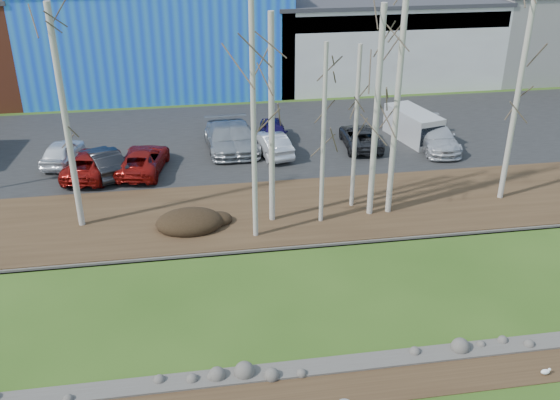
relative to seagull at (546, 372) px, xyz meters
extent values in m
cube|color=#382616|center=(-6.68, 0.52, -0.13)|extent=(80.00, 1.80, 0.03)
cube|color=#382616|center=(-6.68, 12.92, -0.07)|extent=(80.00, 7.00, 0.15)
cube|color=black|center=(-6.68, 23.42, -0.08)|extent=(80.00, 14.00, 0.14)
cube|color=#297FD2|center=(-12.68, 37.42, 3.85)|extent=(20.00, 12.00, 8.00)
cube|color=#B9B9B5|center=(5.32, 37.42, 3.10)|extent=(18.00, 12.00, 6.50)
cube|color=navy|center=(5.32, 31.52, 5.45)|extent=(17.64, 0.20, 1.20)
cube|color=gray|center=(21.32, 37.42, 3.35)|extent=(14.00, 12.00, 7.00)
cylinder|color=gold|center=(-0.04, -0.03, -0.11)|extent=(0.01, 0.01, 0.09)
cylinder|color=gold|center=(-0.04, 0.03, -0.11)|extent=(0.01, 0.01, 0.09)
ellipsoid|color=white|center=(-0.01, 0.00, -0.01)|extent=(0.31, 0.18, 0.18)
cube|color=gray|center=(-0.01, 0.00, 0.03)|extent=(0.20, 0.09, 0.02)
sphere|color=white|center=(0.12, 0.00, 0.07)|extent=(0.10, 0.10, 0.10)
cone|color=gold|center=(0.18, 0.00, 0.07)|extent=(0.05, 0.03, 0.03)
ellipsoid|color=black|center=(-11.28, 11.85, 0.31)|extent=(3.18, 2.24, 0.62)
cylinder|color=beige|center=(-16.35, 12.94, 5.13)|extent=(0.29, 0.29, 10.25)
cylinder|color=beige|center=(-8.31, 10.60, 5.84)|extent=(0.23, 0.23, 11.68)
cylinder|color=beige|center=(-7.33, 12.03, 4.89)|extent=(0.27, 0.27, 9.78)
cylinder|color=beige|center=(-3.15, 12.89, 4.05)|extent=(0.20, 0.20, 8.10)
cylinder|color=beige|center=(-5.04, 11.53, 4.28)|extent=(0.20, 0.20, 8.56)
cylinder|color=beige|center=(-2.50, 11.91, 5.01)|extent=(0.28, 0.28, 10.01)
cylinder|color=beige|center=(-1.54, 11.95, 5.35)|extent=(0.27, 0.27, 10.70)
cylinder|color=beige|center=(4.70, 12.55, 5.55)|extent=(0.27, 0.27, 11.11)
imported|color=white|center=(-18.32, 20.93, 0.68)|extent=(2.38, 4.27, 1.37)
imported|color=black|center=(-15.85, 18.92, 0.72)|extent=(3.20, 4.70, 1.47)
imported|color=maroon|center=(-13.66, 18.92, 0.68)|extent=(3.22, 5.31, 1.38)
imported|color=gray|center=(-8.89, 21.49, 0.73)|extent=(2.42, 5.25, 1.49)
imported|color=#180E44|center=(-5.69, 22.21, 0.67)|extent=(1.70, 4.01, 1.35)
imported|color=silver|center=(-6.17, 20.30, 0.68)|extent=(2.32, 4.40, 1.38)
imported|color=#28282A|center=(-0.50, 20.72, 0.63)|extent=(2.41, 4.71, 1.27)
imported|color=silver|center=(3.98, 19.79, 0.74)|extent=(2.47, 5.30, 1.50)
imported|color=maroon|center=(-16.45, 18.92, 0.68)|extent=(3.22, 5.31, 1.38)
imported|color=gray|center=(-8.00, 21.49, 0.73)|extent=(2.42, 5.25, 1.49)
cube|color=silver|center=(3.12, 21.43, 0.92)|extent=(2.70, 4.56, 1.87)
cube|color=black|center=(3.50, 19.78, 0.92)|extent=(1.85, 1.25, 1.16)
camera|label=1|loc=(-11.18, -14.31, 14.16)|focal=40.00mm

